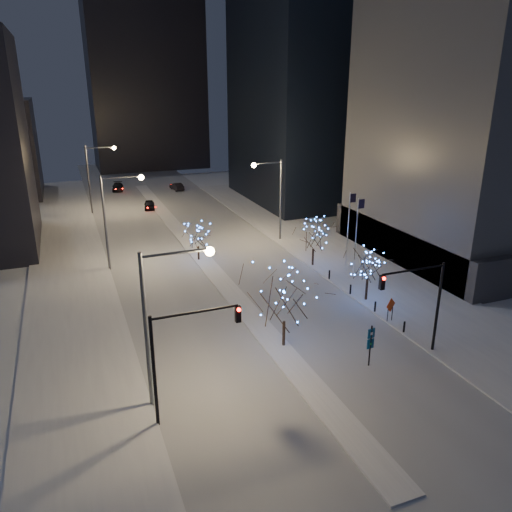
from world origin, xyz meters
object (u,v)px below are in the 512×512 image
street_lamp_w_near (163,307)px  street_lamp_w_far (95,170)px  street_lamp_w_mid (114,209)px  construction_sign (391,307)px  wayfinding_sign (371,341)px  holiday_tree_plaza_far (314,236)px  holiday_tree_median_near (285,296)px  car_far (118,187)px  car_near (149,205)px  street_lamp_east (274,190)px  traffic_signal_west (180,348)px  holiday_tree_median_far (198,237)px  traffic_signal_east (422,295)px  holiday_tree_plaza_near (369,263)px  car_mid (177,187)px

street_lamp_w_near → street_lamp_w_far: same height
street_lamp_w_near → street_lamp_w_mid: same height
street_lamp_w_mid → construction_sign: 28.90m
wayfinding_sign → construction_sign: wayfinding_sign is taller
street_lamp_w_far → holiday_tree_plaza_far: bearing=-58.6°
holiday_tree_median_near → holiday_tree_plaza_far: holiday_tree_median_near is taller
car_far → construction_sign: size_ratio=2.25×
car_near → car_far: car_far is taller
street_lamp_w_far → street_lamp_east: 29.08m
traffic_signal_west → car_far: size_ratio=1.52×
holiday_tree_median_far → street_lamp_w_near: bearing=-109.2°
street_lamp_w_far → holiday_tree_median_near: street_lamp_w_far is taller
traffic_signal_east → holiday_tree_plaza_near: size_ratio=1.34×
holiday_tree_plaza_near → construction_sign: (-0.58, -4.39, -2.24)m
street_lamp_w_near → traffic_signal_west: 2.70m
wayfinding_sign → street_lamp_w_far: bearing=99.9°
street_lamp_w_mid → street_lamp_w_far: size_ratio=1.00×
street_lamp_w_near → holiday_tree_median_far: (8.44, 24.28, -3.70)m
car_mid → construction_sign: 58.29m
holiday_tree_median_far → car_far: bearing=95.5°
street_lamp_east → car_far: 40.78m
holiday_tree_median_near → holiday_tree_plaza_far: size_ratio=1.30×
street_lamp_east → construction_sign: street_lamp_east is taller
holiday_tree_median_near → wayfinding_sign: size_ratio=2.10×
holiday_tree_plaza_near → holiday_tree_plaza_far: size_ratio=1.03×
street_lamp_w_far → holiday_tree_median_far: 27.32m
holiday_tree_plaza_far → wayfinding_sign: size_ratio=1.62×
construction_sign → holiday_tree_plaza_far: bearing=67.2°
street_lamp_w_near → holiday_tree_median_far: bearing=70.8°
street_lamp_w_near → street_lamp_east: 33.85m
traffic_signal_east → wayfinding_sign: 4.86m
traffic_signal_west → car_mid: bearing=77.7°
street_lamp_w_near → car_near: (7.44, 49.88, -5.84)m
street_lamp_east → holiday_tree_median_far: (-10.58, -3.72, -3.65)m
street_lamp_w_mid → holiday_tree_median_far: (8.44, -0.72, -3.70)m
traffic_signal_west → car_far: bearing=86.6°
car_mid → wayfinding_sign: bearing=80.8°
construction_sign → street_lamp_w_far: bearing=90.7°
traffic_signal_east → holiday_tree_plaza_far: 19.28m
traffic_signal_west → traffic_signal_east: 17.41m
holiday_tree_median_far → holiday_tree_plaza_far: size_ratio=0.79×
holiday_tree_plaza_far → car_far: bearing=107.5°
car_near → holiday_tree_plaza_far: 34.01m
traffic_signal_west → holiday_tree_median_far: traffic_signal_west is taller
street_lamp_w_far → wayfinding_sign: size_ratio=3.20×
construction_sign → street_lamp_east: bearing=68.5°
traffic_signal_west → wayfinding_sign: bearing=4.3°
street_lamp_w_mid → street_lamp_east: bearing=9.0°
traffic_signal_west → holiday_tree_median_near: traffic_signal_west is taller
car_mid → holiday_tree_plaza_far: 44.33m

